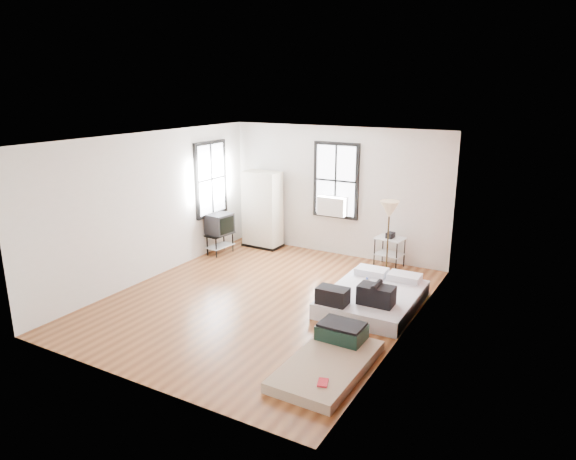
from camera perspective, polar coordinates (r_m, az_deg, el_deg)
The scene contains 8 objects.
ground at distance 9.06m, azimuth -2.69°, elevation -7.75°, with size 6.00×6.00×0.00m, color brown.
room_shell at distance 8.71m, azimuth -0.28°, elevation 3.32°, with size 5.02×6.02×2.80m.
mattress_main at distance 8.85m, azimuth 9.35°, elevation -7.35°, with size 1.47×1.97×0.63m.
mattress_bare at distance 7.09m, azimuth 4.80°, elevation -13.86°, with size 0.95×1.78×0.38m.
wardrobe at distance 11.78m, azimuth -2.86°, elevation 2.27°, with size 0.90×0.54×1.75m.
side_table at distance 10.69m, azimuth 11.25°, elevation -1.49°, with size 0.61×0.51×0.73m.
floor_lamp at distance 9.47m, azimuth 11.18°, elevation 1.76°, with size 0.34×0.34×1.61m.
tv_stand at distance 11.39m, azimuth -7.61°, elevation 0.50°, with size 0.51×0.68×0.91m.
Camera 1 is at (4.44, -7.03, 3.60)m, focal length 32.00 mm.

